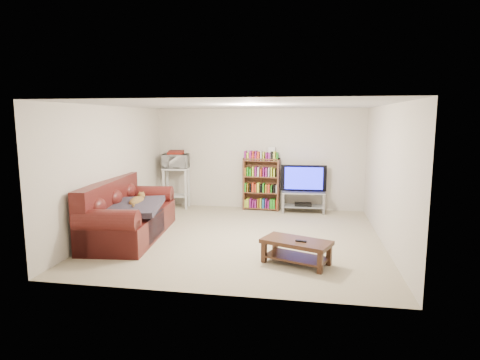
% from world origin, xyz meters
% --- Properties ---
extents(floor, '(5.00, 5.00, 0.00)m').
position_xyz_m(floor, '(0.00, 0.00, 0.00)').
color(floor, tan).
rests_on(floor, ground).
extents(ceiling, '(5.00, 5.00, 0.00)m').
position_xyz_m(ceiling, '(0.00, 0.00, 2.40)').
color(ceiling, white).
rests_on(ceiling, ground).
extents(wall_back, '(5.00, 0.00, 5.00)m').
position_xyz_m(wall_back, '(0.00, 2.50, 1.20)').
color(wall_back, silver).
rests_on(wall_back, ground).
extents(wall_front, '(5.00, 0.00, 5.00)m').
position_xyz_m(wall_front, '(0.00, -2.50, 1.20)').
color(wall_front, silver).
rests_on(wall_front, ground).
extents(wall_left, '(0.00, 5.00, 5.00)m').
position_xyz_m(wall_left, '(-2.50, 0.00, 1.20)').
color(wall_left, silver).
rests_on(wall_left, ground).
extents(wall_right, '(0.00, 5.00, 5.00)m').
position_xyz_m(wall_right, '(2.50, 0.00, 1.20)').
color(wall_right, silver).
rests_on(wall_right, ground).
extents(sofa, '(1.29, 2.54, 1.05)m').
position_xyz_m(sofa, '(-2.11, -0.35, 0.36)').
color(sofa, '#501714').
rests_on(sofa, floor).
extents(blanket, '(1.15, 1.38, 0.20)m').
position_xyz_m(blanket, '(-1.89, -0.49, 0.60)').
color(blanket, '#332C38').
rests_on(blanket, sofa).
extents(cat, '(0.33, 0.69, 0.20)m').
position_xyz_m(cat, '(-1.92, -0.27, 0.66)').
color(cat, brown).
rests_on(cat, sofa).
extents(coffee_table, '(1.12, 0.84, 0.37)m').
position_xyz_m(coffee_table, '(1.03, -1.24, 0.25)').
color(coffee_table, '#3C2215').
rests_on(coffee_table, floor).
extents(remote, '(0.17, 0.08, 0.02)m').
position_xyz_m(remote, '(1.10, -1.32, 0.38)').
color(remote, black).
rests_on(remote, coffee_table).
extents(tv_stand, '(1.00, 0.47, 0.49)m').
position_xyz_m(tv_stand, '(1.09, 2.18, 0.33)').
color(tv_stand, '#999EA3').
rests_on(tv_stand, floor).
extents(television, '(1.06, 0.17, 0.61)m').
position_xyz_m(television, '(1.09, 2.18, 0.80)').
color(television, black).
rests_on(television, tv_stand).
extents(dvd_player, '(0.40, 0.29, 0.06)m').
position_xyz_m(dvd_player, '(1.09, 2.18, 0.19)').
color(dvd_player, black).
rests_on(dvd_player, tv_stand).
extents(bookshelf, '(0.88, 0.32, 1.24)m').
position_xyz_m(bookshelf, '(0.10, 2.30, 0.64)').
color(bookshelf, brown).
rests_on(bookshelf, floor).
extents(shelf_clutter, '(0.64, 0.21, 0.28)m').
position_xyz_m(shelf_clutter, '(0.19, 2.31, 1.35)').
color(shelf_clutter, silver).
rests_on(shelf_clutter, bookshelf).
extents(microwave_stand, '(0.66, 0.51, 0.98)m').
position_xyz_m(microwave_stand, '(-1.98, 2.18, 0.63)').
color(microwave_stand, silver).
rests_on(microwave_stand, floor).
extents(microwave, '(0.64, 0.47, 0.34)m').
position_xyz_m(microwave, '(-1.98, 2.18, 1.15)').
color(microwave, silver).
rests_on(microwave, microwave_stand).
extents(game_boxes, '(0.39, 0.35, 0.05)m').
position_xyz_m(game_boxes, '(-1.98, 2.18, 1.34)').
color(game_boxes, maroon).
rests_on(game_boxes, microwave).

